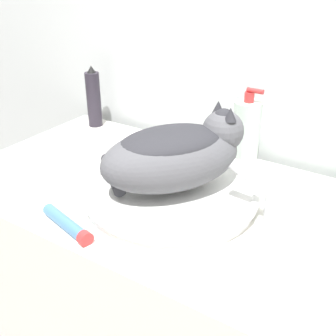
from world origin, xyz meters
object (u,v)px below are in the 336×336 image
object	(u,v)px
cat	(175,153)
hairspray_can_black	(94,98)
faucet	(271,197)
cream_tube	(67,224)
soap_pump_bottle	(246,133)

from	to	relation	value
cat	hairspray_can_black	world-z (taller)	cat
faucet	cream_tube	xyz separation A→B (m)	(-0.34, -0.24, -0.05)
faucet	hairspray_can_black	distance (m)	0.72
faucet	cream_tube	world-z (taller)	faucet
hairspray_can_black	soap_pump_bottle	size ratio (longest dim) A/B	0.93
hairspray_can_black	soap_pump_bottle	world-z (taller)	soap_pump_bottle
cream_tube	faucet	bearing A→B (deg)	35.70
soap_pump_bottle	cream_tube	distance (m)	0.51
cat	soap_pump_bottle	bearing A→B (deg)	20.37
faucet	soap_pump_bottle	xyz separation A→B (m)	(-0.16, 0.23, 0.02)
faucet	cream_tube	bearing A→B (deg)	27.25
hairspray_can_black	soap_pump_bottle	bearing A→B (deg)	0.00
cat	hairspray_can_black	distance (m)	0.53
cat	cream_tube	bearing A→B (deg)	-176.00
faucet	cream_tube	size ratio (longest dim) A/B	0.88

